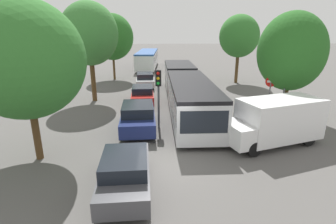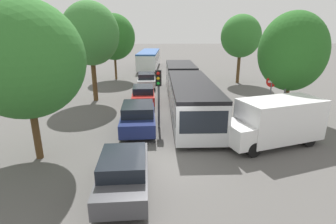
{
  "view_description": "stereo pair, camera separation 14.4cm",
  "coord_description": "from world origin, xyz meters",
  "views": [
    {
      "loc": [
        -0.47,
        -9.92,
        5.56
      ],
      "look_at": [
        0.2,
        3.88,
        1.2
      ],
      "focal_mm": 28.0,
      "sensor_mm": 36.0,
      "label": 1
    },
    {
      "loc": [
        -0.33,
        -9.93,
        5.56
      ],
      "look_at": [
        0.2,
        3.88,
        1.2
      ],
      "focal_mm": 28.0,
      "sensor_mm": 36.0,
      "label": 2
    }
  ],
  "objects": [
    {
      "name": "white_van",
      "position": [
        5.48,
        2.1,
        1.24
      ],
      "size": [
        5.36,
        3.38,
        2.31
      ],
      "rotation": [
        0.0,
        0.0,
        3.45
      ],
      "color": "white",
      "rests_on": "ground"
    },
    {
      "name": "queued_car_graphite",
      "position": [
        -1.59,
        -1.6,
        0.71
      ],
      "size": [
        1.87,
        4.09,
        1.4
      ],
      "rotation": [
        0.0,
        0.0,
        1.61
      ],
      "color": "#47474C",
      "rests_on": "ground"
    },
    {
      "name": "tree_left_near",
      "position": [
        -5.73,
        1.01,
        4.4
      ],
      "size": [
        4.83,
        4.83,
        6.84
      ],
      "color": "#51381E",
      "rests_on": "ground"
    },
    {
      "name": "articulated_bus",
      "position": [
        1.77,
        9.54,
        1.44
      ],
      "size": [
        2.63,
        16.84,
        2.5
      ],
      "rotation": [
        0.0,
        0.0,
        -1.58
      ],
      "color": "silver",
      "rests_on": "ground"
    },
    {
      "name": "city_bus_rear",
      "position": [
        -1.63,
        29.98,
        1.45
      ],
      "size": [
        3.19,
        11.76,
        2.51
      ],
      "rotation": [
        0.0,
        0.0,
        1.52
      ],
      "color": "silver",
      "rests_on": "ground"
    },
    {
      "name": "no_entry_sign",
      "position": [
        6.75,
        5.91,
        1.88
      ],
      "size": [
        0.7,
        0.08,
        2.82
      ],
      "rotation": [
        0.0,
        0.0,
        -1.57
      ],
      "color": "#56595E",
      "rests_on": "ground"
    },
    {
      "name": "tree_left_mid",
      "position": [
        -5.36,
        11.14,
        5.12
      ],
      "size": [
        4.36,
        4.36,
        7.65
      ],
      "color": "#51381E",
      "rests_on": "ground"
    },
    {
      "name": "tree_left_far",
      "position": [
        -5.22,
        20.63,
        4.76
      ],
      "size": [
        4.71,
        4.71,
        7.29
      ],
      "color": "#51381E",
      "rests_on": "ground"
    },
    {
      "name": "traffic_light",
      "position": [
        -0.31,
        4.71,
        2.5
      ],
      "size": [
        0.35,
        0.38,
        3.4
      ],
      "rotation": [
        0.0,
        0.0,
        -1.68
      ],
      "color": "#56595E",
      "rests_on": "ground"
    },
    {
      "name": "queued_car_red",
      "position": [
        -1.5,
        10.1,
        0.7
      ],
      "size": [
        1.85,
        4.03,
        1.38
      ],
      "rotation": [
        0.0,
        0.0,
        1.61
      ],
      "color": "#B21E19",
      "rests_on": "ground"
    },
    {
      "name": "queued_car_navy",
      "position": [
        -1.5,
        4.43,
        0.78
      ],
      "size": [
        2.07,
        4.51,
        1.54
      ],
      "rotation": [
        0.0,
        0.0,
        1.61
      ],
      "color": "navy",
      "rests_on": "ground"
    },
    {
      "name": "queued_car_silver",
      "position": [
        -1.51,
        16.34,
        0.71
      ],
      "size": [
        1.89,
        4.11,
        1.41
      ],
      "rotation": [
        0.0,
        0.0,
        1.61
      ],
      "color": "#B7BABF",
      "rests_on": "ground"
    },
    {
      "name": "direction_sign_post",
      "position": [
        7.52,
        5.62,
        2.55
      ],
      "size": [
        0.28,
        1.39,
        3.6
      ],
      "rotation": [
        0.0,
        0.0,
        2.98
      ],
      "color": "#56595E",
      "rests_on": "ground"
    },
    {
      "name": "tree_right_mid",
      "position": [
        8.33,
        18.08,
        4.89
      ],
      "size": [
        4.13,
        4.13,
        7.09
      ],
      "color": "#51381E",
      "rests_on": "ground"
    },
    {
      "name": "tree_right_near",
      "position": [
        8.01,
        6.35,
        4.24
      ],
      "size": [
        4.11,
        4.11,
        6.68
      ],
      "color": "#51381E",
      "rests_on": "ground"
    },
    {
      "name": "ground_plane",
      "position": [
        0.0,
        0.0,
        0.0
      ],
      "size": [
        200.0,
        200.0,
        0.0
      ],
      "primitive_type": "plane",
      "color": "#565451"
    }
  ]
}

